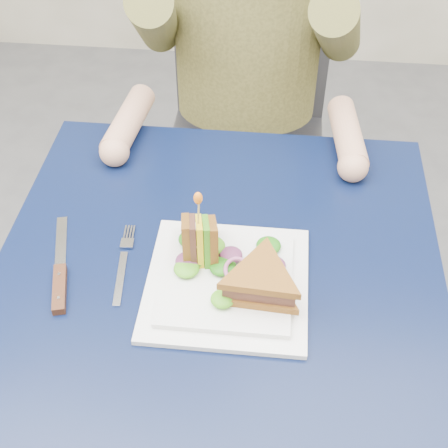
# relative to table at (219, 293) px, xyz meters

# --- Properties ---
(table) EXTENTS (0.75, 0.75, 0.73)m
(table) POSITION_rel_table_xyz_m (0.00, 0.00, 0.00)
(table) COLOR black
(table) RESTS_ON ground
(chair) EXTENTS (0.42, 0.40, 0.93)m
(chair) POSITION_rel_table_xyz_m (0.00, 0.73, -0.11)
(chair) COLOR #47474C
(chair) RESTS_ON ground
(plate) EXTENTS (0.26, 0.26, 0.02)m
(plate) POSITION_rel_table_xyz_m (0.02, -0.05, 0.09)
(plate) COLOR white
(plate) RESTS_ON table
(sandwich_flat) EXTENTS (0.15, 0.15, 0.05)m
(sandwich_flat) POSITION_rel_table_xyz_m (0.07, -0.07, 0.12)
(sandwich_flat) COLOR brown
(sandwich_flat) RESTS_ON plate
(sandwich_upright) EXTENTS (0.08, 0.13, 0.13)m
(sandwich_upright) POSITION_rel_table_xyz_m (-0.03, -0.00, 0.13)
(sandwich_upright) COLOR brown
(sandwich_upright) RESTS_ON plate
(fork) EXTENTS (0.03, 0.18, 0.01)m
(fork) POSITION_rel_table_xyz_m (-0.16, -0.02, 0.08)
(fork) COLOR silver
(fork) RESTS_ON table
(knife) EXTENTS (0.08, 0.22, 0.02)m
(knife) POSITION_rel_table_xyz_m (-0.25, -0.07, 0.09)
(knife) COLOR silver
(knife) RESTS_ON table
(toothpick) EXTENTS (0.01, 0.01, 0.06)m
(toothpick) POSITION_rel_table_xyz_m (-0.03, -0.00, 0.20)
(toothpick) COLOR tan
(toothpick) RESTS_ON sandwich_upright
(toothpick_frill) EXTENTS (0.01, 0.01, 0.02)m
(toothpick_frill) POSITION_rel_table_xyz_m (-0.03, -0.00, 0.23)
(toothpick_frill) COLOR orange
(toothpick_frill) RESTS_ON sandwich_upright
(lettuce_spill) EXTENTS (0.15, 0.13, 0.02)m
(lettuce_spill) POSITION_rel_table_xyz_m (0.02, -0.04, 0.11)
(lettuce_spill) COLOR #337A14
(lettuce_spill) RESTS_ON plate
(onion_ring) EXTENTS (0.04, 0.04, 0.02)m
(onion_ring) POSITION_rel_table_xyz_m (0.03, -0.04, 0.11)
(onion_ring) COLOR #9E4C7A
(onion_ring) RESTS_ON plate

